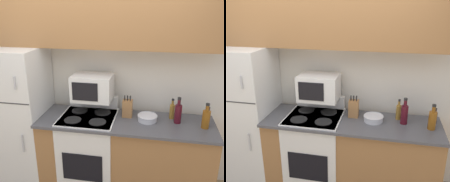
{
  "view_description": "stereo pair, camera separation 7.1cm",
  "coord_description": "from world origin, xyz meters",
  "views": [
    {
      "loc": [
        0.69,
        -2.25,
        2.19
      ],
      "look_at": [
        0.23,
        0.27,
        1.28
      ],
      "focal_mm": 40.0,
      "sensor_mm": 36.0,
      "label": 1
    },
    {
      "loc": [
        0.76,
        -2.24,
        2.19
      ],
      "look_at": [
        0.23,
        0.27,
        1.28
      ],
      "focal_mm": 40.0,
      "sensor_mm": 36.0,
      "label": 2
    }
  ],
  "objects": [
    {
      "name": "wall_back",
      "position": [
        0.0,
        0.67,
        1.27
      ],
      "size": [
        8.0,
        0.05,
        2.55
      ],
      "color": "silver",
      "rests_on": "ground_plane"
    },
    {
      "name": "lower_cabinets",
      "position": [
        0.38,
        0.3,
        0.47
      ],
      "size": [
        1.98,
        0.63,
        0.93
      ],
      "color": "#9E6B3D",
      "rests_on": "ground_plane"
    },
    {
      "name": "refrigerator",
      "position": [
        -0.99,
        0.32,
        0.86
      ],
      "size": [
        0.75,
        0.66,
        1.71
      ],
      "color": "white",
      "rests_on": "ground_plane"
    },
    {
      "name": "upper_cabinets",
      "position": [
        0.0,
        0.49,
        2.05
      ],
      "size": [
        2.73,
        0.32,
        0.68
      ],
      "color": "#9E6B3D",
      "rests_on": "refrigerator"
    },
    {
      "name": "stove",
      "position": [
        -0.06,
        0.29,
        0.49
      ],
      "size": [
        0.64,
        0.62,
        1.11
      ],
      "color": "white",
      "rests_on": "ground_plane"
    },
    {
      "name": "microwave",
      "position": [
        -0.03,
        0.41,
        1.26
      ],
      "size": [
        0.46,
        0.33,
        0.3
      ],
      "color": "white",
      "rests_on": "stove"
    },
    {
      "name": "knife_block",
      "position": [
        0.38,
        0.39,
        1.04
      ],
      "size": [
        0.11,
        0.09,
        0.26
      ],
      "color": "#9E6B3D",
      "rests_on": "lower_cabinets"
    },
    {
      "name": "bowl",
      "position": [
        0.62,
        0.32,
        0.97
      ],
      "size": [
        0.22,
        0.22,
        0.07
      ],
      "color": "silver",
      "rests_on": "lower_cabinets"
    },
    {
      "name": "bottle_soy_sauce",
      "position": [
        1.28,
        0.41,
        1.0
      ],
      "size": [
        0.05,
        0.05,
        0.18
      ],
      "color": "black",
      "rests_on": "lower_cabinets"
    },
    {
      "name": "bottle_whiskey",
      "position": [
        1.23,
        0.26,
        1.04
      ],
      "size": [
        0.08,
        0.08,
        0.28
      ],
      "color": "brown",
      "rests_on": "lower_cabinets"
    },
    {
      "name": "bottle_wine_red",
      "position": [
        0.95,
        0.33,
        1.05
      ],
      "size": [
        0.08,
        0.08,
        0.3
      ],
      "color": "#470F19",
      "rests_on": "lower_cabinets"
    },
    {
      "name": "bottle_vinegar",
      "position": [
        0.89,
        0.43,
        1.03
      ],
      "size": [
        0.06,
        0.06,
        0.24
      ],
      "color": "olive",
      "rests_on": "lower_cabinets"
    }
  ]
}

